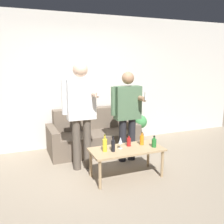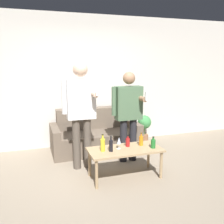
# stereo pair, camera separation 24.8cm
# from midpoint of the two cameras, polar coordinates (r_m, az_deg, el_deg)

# --- Properties ---
(ground_plane) EXTENTS (16.00, 16.00, 0.00)m
(ground_plane) POSITION_cam_midpoint_polar(r_m,az_deg,el_deg) (3.78, -0.82, -16.26)
(ground_plane) COLOR gray
(wall_back) EXTENTS (8.00, 0.06, 2.70)m
(wall_back) POSITION_cam_midpoint_polar(r_m,az_deg,el_deg) (5.26, -8.75, 6.87)
(wall_back) COLOR silver
(wall_back) RESTS_ON ground_plane
(couch) EXTENTS (1.72, 0.83, 0.82)m
(couch) POSITION_cam_midpoint_polar(r_m,az_deg,el_deg) (5.06, -5.99, -5.51)
(couch) COLOR #6B5B4C
(couch) RESTS_ON ground_plane
(coffee_table) EXTENTS (1.12, 0.53, 0.46)m
(coffee_table) POSITION_cam_midpoint_polar(r_m,az_deg,el_deg) (3.86, 1.50, -9.07)
(coffee_table) COLOR tan
(coffee_table) RESTS_ON ground_plane
(bottle_orange) EXTENTS (0.07, 0.07, 0.26)m
(bottle_orange) POSITION_cam_midpoint_polar(r_m,az_deg,el_deg) (3.70, -3.59, -7.49)
(bottle_orange) COLOR yellow
(bottle_orange) RESTS_ON coffee_table
(bottle_green) EXTENTS (0.07, 0.07, 0.21)m
(bottle_green) POSITION_cam_midpoint_polar(r_m,az_deg,el_deg) (3.99, 5.06, -6.36)
(bottle_green) COLOR orange
(bottle_green) RESTS_ON coffee_table
(bottle_dark) EXTENTS (0.07, 0.07, 0.18)m
(bottle_dark) POSITION_cam_midpoint_polar(r_m,az_deg,el_deg) (3.93, 2.04, -6.80)
(bottle_dark) COLOR #B21E1E
(bottle_dark) RESTS_ON coffee_table
(bottle_yellow) EXTENTS (0.07, 0.07, 0.18)m
(bottle_yellow) POSITION_cam_midpoint_polar(r_m,az_deg,el_deg) (3.92, 7.80, -6.96)
(bottle_yellow) COLOR #23752D
(bottle_yellow) RESTS_ON coffee_table
(bottle_red) EXTENTS (0.06, 0.06, 0.24)m
(bottle_red) POSITION_cam_midpoint_polar(r_m,az_deg,el_deg) (3.69, -1.63, -7.63)
(bottle_red) COLOR black
(bottle_red) RESTS_ON coffee_table
(wine_glass_near) EXTENTS (0.06, 0.06, 0.18)m
(wine_glass_near) POSITION_cam_midpoint_polar(r_m,az_deg,el_deg) (3.80, 0.08, -6.60)
(wine_glass_near) COLOR silver
(wine_glass_near) RESTS_ON coffee_table
(person_standing_left) EXTENTS (0.53, 0.45, 1.76)m
(person_standing_left) POSITION_cam_midpoint_polar(r_m,az_deg,el_deg) (4.03, -8.90, 0.93)
(person_standing_left) COLOR brown
(person_standing_left) RESTS_ON ground_plane
(person_standing_right) EXTENTS (0.54, 0.42, 1.59)m
(person_standing_right) POSITION_cam_midpoint_polar(r_m,az_deg,el_deg) (4.35, 1.89, 0.35)
(person_standing_right) COLOR #232328
(person_standing_right) RESTS_ON ground_plane
(potted_plant) EXTENTS (0.30, 0.30, 0.59)m
(potted_plant) POSITION_cam_midpoint_polar(r_m,az_deg,el_deg) (5.62, 5.21, -2.78)
(potted_plant) COLOR #936042
(potted_plant) RESTS_ON ground_plane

